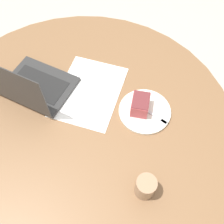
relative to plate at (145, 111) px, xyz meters
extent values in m
plane|color=#B7AD9E|center=(-0.03, -0.29, -0.76)|extent=(12.00, 12.00, 0.00)
cylinder|color=brown|center=(-0.03, -0.29, -0.75)|extent=(0.54, 0.54, 0.02)
cylinder|color=brown|center=(-0.03, -0.29, -0.39)|extent=(0.12, 0.12, 0.70)
cylinder|color=brown|center=(-0.03, -0.29, -0.02)|extent=(1.35, 1.35, 0.03)
cube|color=black|center=(-0.71, -0.68, -0.54)|extent=(0.05, 0.05, 0.44)
cube|color=white|center=(-0.17, -0.21, 0.00)|extent=(0.45, 0.42, 0.00)
cylinder|color=silver|center=(0.00, 0.00, 0.00)|extent=(0.22, 0.22, 0.01)
cube|color=#B74C51|center=(-0.01, -0.02, 0.04)|extent=(0.12, 0.11, 0.07)
cube|color=maroon|center=(-0.01, -0.02, 0.07)|extent=(0.11, 0.10, 0.00)
cube|color=silver|center=(0.02, 0.02, 0.01)|extent=(0.15, 0.11, 0.00)
cube|color=silver|center=(0.07, 0.06, 0.01)|extent=(0.04, 0.04, 0.00)
cylinder|color=#997556|center=(0.32, -0.11, 0.04)|extent=(0.07, 0.07, 0.10)
cube|color=#2D2D2D|center=(-0.26, -0.42, 0.00)|extent=(0.38, 0.38, 0.02)
cube|color=black|center=(-0.26, -0.42, 0.01)|extent=(0.27, 0.28, 0.00)
cube|color=#2D2D2D|center=(-0.16, -0.50, 0.13)|extent=(0.20, 0.23, 0.24)
cube|color=black|center=(-0.17, -0.50, 0.13)|extent=(0.19, 0.22, 0.22)
camera|label=1|loc=(0.53, -0.29, 0.97)|focal=42.00mm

